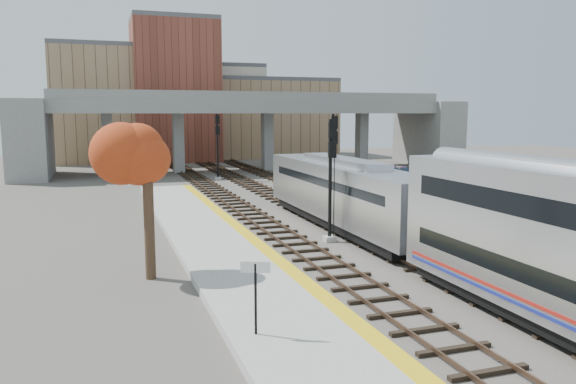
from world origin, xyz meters
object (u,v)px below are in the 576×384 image
object	(u,v)px
tree	(147,155)
car_c	(403,173)
car_a	(379,186)
car_b	(375,178)
signal_mast_near	(331,183)
locomotive	(343,192)
signal_mast_mid	(333,163)
signal_mast_far	(218,148)

from	to	relation	value
tree	car_c	world-z (taller)	tree
tree	car_a	bearing A→B (deg)	43.50
tree	car_b	distance (m)	35.32
signal_mast_near	car_a	size ratio (longest dim) A/B	1.98
locomotive	tree	xyz separation A→B (m)	(-12.06, -6.99, 3.03)
signal_mast_near	tree	xyz separation A→B (m)	(-9.96, -3.96, 2.05)
locomotive	signal_mast_mid	size ratio (longest dim) A/B	2.73
signal_mast_near	signal_mast_mid	xyz separation A→B (m)	(4.10, 9.27, 0.18)
signal_mast_near	car_c	xyz separation A→B (m)	(18.78, 24.60, -2.55)
tree	signal_mast_far	bearing A→B (deg)	73.89
signal_mast_far	signal_mast_mid	bearing A→B (deg)	-79.08
car_b	car_c	bearing A→B (deg)	20.77
signal_mast_near	car_b	size ratio (longest dim) A/B	1.89
car_b	tree	bearing A→B (deg)	-143.59
locomotive	car_a	xyz separation A→B (m)	(9.60, 13.56, -1.66)
locomotive	signal_mast_mid	bearing A→B (deg)	72.22
signal_mast_mid	car_a	bearing A→B (deg)	43.94
car_b	car_c	size ratio (longest dim) A/B	0.77
signal_mast_near	car_c	distance (m)	31.06
signal_mast_mid	car_c	xyz separation A→B (m)	(14.68, 15.33, -2.74)
signal_mast_mid	car_c	distance (m)	21.40
signal_mast_near	car_b	world-z (taller)	signal_mast_near
signal_mast_near	signal_mast_far	bearing A→B (deg)	90.00
car_a	signal_mast_far	bearing A→B (deg)	140.58
locomotive	signal_mast_near	world-z (taller)	signal_mast_near
signal_mast_mid	tree	bearing A→B (deg)	-136.75
locomotive	car_c	size ratio (longest dim) A/B	4.15
car_b	locomotive	bearing A→B (deg)	-133.01
car_b	car_a	bearing A→B (deg)	-124.40
locomotive	car_b	bearing A→B (deg)	57.56
car_c	car_b	bearing A→B (deg)	-150.71
car_a	car_c	xyz separation A→B (m)	(7.09, 8.01, 0.09)
signal_mast_far	tree	world-z (taller)	tree
locomotive	tree	bearing A→B (deg)	-149.90
locomotive	car_b	world-z (taller)	locomotive
car_c	signal_mast_near	bearing A→B (deg)	-129.42
signal_mast_far	car_a	bearing A→B (deg)	-49.98
locomotive	signal_mast_near	bearing A→B (deg)	-124.70
signal_mast_far	car_b	xyz separation A→B (m)	(13.93, -8.88, -2.81)
locomotive	car_c	world-z (taller)	locomotive
car_b	signal_mast_mid	bearing A→B (deg)	-139.03
signal_mast_near	signal_mast_far	world-z (taller)	signal_mast_far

